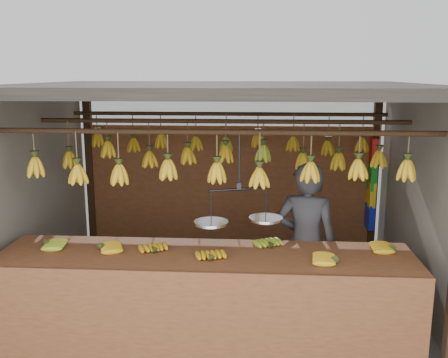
{
  "coord_description": "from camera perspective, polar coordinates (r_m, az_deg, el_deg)",
  "views": [
    {
      "loc": [
        0.38,
        -5.37,
        2.51
      ],
      "look_at": [
        0.0,
        0.3,
        1.3
      ],
      "focal_mm": 40.0,
      "sensor_mm": 36.0,
      "label": 1
    }
  ],
  "objects": [
    {
      "name": "ground",
      "position": [
        5.94,
        -0.2,
        -12.98
      ],
      "size": [
        80.0,
        80.0,
        0.0
      ],
      "primitive_type": "plane",
      "color": "#5B5B57"
    },
    {
      "name": "stall",
      "position": [
        5.73,
        0.02,
        6.63
      ],
      "size": [
        4.3,
        3.3,
        2.4
      ],
      "color": "black",
      "rests_on": "ground"
    },
    {
      "name": "counter",
      "position": [
        4.53,
        -2.24,
        -11.33
      ],
      "size": [
        3.79,
        0.86,
        0.96
      ],
      "color": "brown",
      "rests_on": "ground"
    },
    {
      "name": "hanging_bananas",
      "position": [
        5.45,
        -0.14,
        2.67
      ],
      "size": [
        3.57,
        2.21,
        0.39
      ],
      "color": "gold",
      "rests_on": "ground"
    },
    {
      "name": "balance_scale",
      "position": [
        4.55,
        1.7,
        -4.34
      ],
      "size": [
        0.8,
        0.47,
        0.83
      ],
      "color": "black",
      "rests_on": "ground"
    },
    {
      "name": "vendor",
      "position": [
        5.08,
        9.31,
        -7.38
      ],
      "size": [
        0.67,
        0.5,
        1.67
      ],
      "primitive_type": "imported",
      "rotation": [
        0.0,
        0.0,
        2.97
      ],
      "color": "#262628",
      "rests_on": "ground"
    },
    {
      "name": "bag_bundles",
      "position": [
        7.05,
        16.51,
        -0.62
      ],
      "size": [
        0.08,
        0.26,
        1.25
      ],
      "color": "red",
      "rests_on": "ground"
    }
  ]
}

